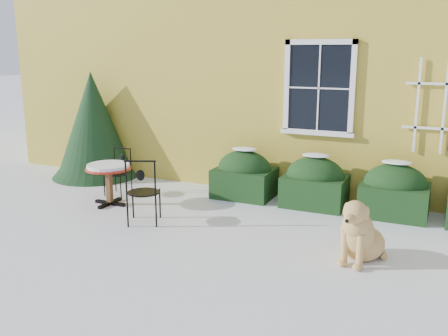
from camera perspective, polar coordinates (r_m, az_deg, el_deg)
The scene contains 8 objects.
ground at distance 6.84m, azimuth -3.51°, elevation -9.14°, with size 80.00×80.00×0.00m, color white.
house at distance 12.93m, azimuth 11.50°, elevation 15.75°, with size 12.40×8.40×6.40m.
hedge_row at distance 8.52m, azimuth 14.58°, elevation -2.13°, with size 4.95×0.80×0.91m.
evergreen_shrub at distance 10.80m, azimuth -14.63°, elevation 3.68°, with size 1.81×1.81×2.19m.
bistro_table at distance 8.74m, azimuth -13.07°, elevation -0.34°, with size 0.77×0.77×0.72m.
patio_chair_near at distance 7.70m, azimuth -9.24°, elevation -2.61°, with size 0.60×0.60×1.03m.
patio_chair_far at distance 9.38m, azimuth -11.95°, elevation -0.43°, with size 0.41×0.41×0.85m.
dog at distance 6.52m, azimuth 15.22°, elevation -7.44°, with size 0.67×0.92×0.87m.
Camera 1 is at (2.98, -5.57, 2.61)m, focal length 40.00 mm.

